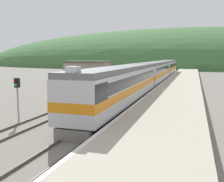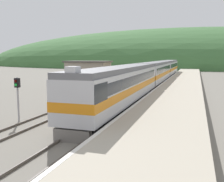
{
  "view_description": "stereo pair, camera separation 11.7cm",
  "coord_description": "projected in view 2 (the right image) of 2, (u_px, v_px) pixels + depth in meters",
  "views": [
    {
      "loc": [
        6.64,
        5.19,
        4.95
      ],
      "look_at": [
        0.74,
        23.8,
        2.39
      ],
      "focal_mm": 42.0,
      "sensor_mm": 36.0,
      "label": 1
    },
    {
      "loc": [
        6.75,
        5.22,
        4.95
      ],
      "look_at": [
        0.74,
        23.8,
        2.39
      ],
      "focal_mm": 42.0,
      "sensor_mm": 36.0,
      "label": 2
    }
  ],
  "objects": [
    {
      "name": "carriage_second",
      "position": [
        156.0,
        73.0,
        45.59
      ],
      "size": [
        2.97,
        19.92,
        4.05
      ],
      "color": "black",
      "rests_on": "ground"
    },
    {
      "name": "track_main",
      "position": [
        167.0,
        77.0,
        63.8
      ],
      "size": [
        1.52,
        180.0,
        0.16
      ],
      "color": "#4C443D",
      "rests_on": "ground"
    },
    {
      "name": "siding_train",
      "position": [
        138.0,
        72.0,
        54.22
      ],
      "size": [
        2.9,
        47.24,
        3.5
      ],
      "color": "black",
      "rests_on": "ground"
    },
    {
      "name": "track_siding",
      "position": [
        148.0,
        76.0,
        65.25
      ],
      "size": [
        1.52,
        180.0,
        0.16
      ],
      "color": "#4C443D",
      "rests_on": "ground"
    },
    {
      "name": "platform",
      "position": [
        182.0,
        84.0,
        43.49
      ],
      "size": [
        5.85,
        140.0,
        0.86
      ],
      "color": "#B2A893",
      "rests_on": "ground"
    },
    {
      "name": "carriage_third",
      "position": [
        168.0,
        68.0,
        65.21
      ],
      "size": [
        2.97,
        19.92,
        4.05
      ],
      "color": "black",
      "rests_on": "ground"
    },
    {
      "name": "station_shed",
      "position": [
        88.0,
        73.0,
        44.12
      ],
      "size": [
        7.33,
        4.62,
        4.25
      ],
      "color": "gray",
      "rests_on": "ground"
    },
    {
      "name": "distant_hills",
      "position": [
        184.0,
        66.0,
        140.94
      ],
      "size": [
        238.61,
        107.37,
        39.21
      ],
      "color": "#3D6B38",
      "rests_on": "ground"
    },
    {
      "name": "signal_post_siding",
      "position": [
        17.0,
        90.0,
        19.77
      ],
      "size": [
        0.36,
        0.42,
        3.41
      ],
      "color": "#9E9EA3",
      "rests_on": "ground"
    },
    {
      "name": "express_train_lead_car",
      "position": [
        121.0,
        86.0,
        24.85
      ],
      "size": [
        2.98,
        21.8,
        4.41
      ],
      "color": "black",
      "rests_on": "ground"
    }
  ]
}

